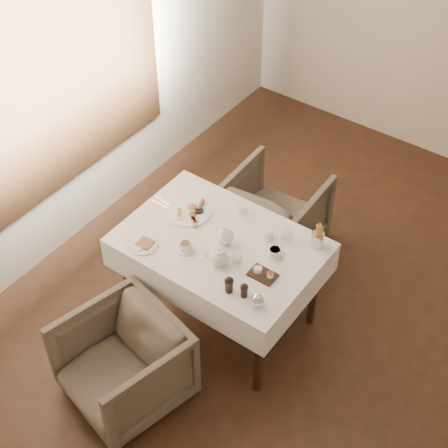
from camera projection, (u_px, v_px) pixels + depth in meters
room at (64, 46)px, 4.54m from camera, size 5.00×5.00×5.00m
table at (220, 254)px, 4.48m from camera, size 1.28×0.88×0.75m
armchair_near at (123, 364)px, 4.25m from camera, size 0.82×0.84×0.63m
armchair_far at (274, 213)px, 5.25m from camera, size 0.70×0.72×0.64m
breakfast_plate at (190, 211)px, 4.60m from camera, size 0.30×0.30×0.04m
side_plate at (142, 244)px, 4.38m from camera, size 0.20×0.19×0.02m
teapot_centre at (225, 235)px, 4.36m from camera, size 0.19×0.16×0.13m
teapot_front at (219, 256)px, 4.22m from camera, size 0.20×0.19×0.13m
creamer at (268, 234)px, 4.40m from camera, size 0.08×0.08×0.08m
teacup_near at (186, 247)px, 4.34m from camera, size 0.12×0.12×0.06m
teacup_far at (275, 253)px, 4.30m from camera, size 0.12×0.12×0.06m
glass_left at (243, 207)px, 4.58m from camera, size 0.08×0.08×0.09m
glass_mid at (237, 256)px, 4.25m from camera, size 0.08×0.08×0.09m
glass_right at (287, 233)px, 4.40m from camera, size 0.09×0.09×0.10m
condiment_board at (263, 274)px, 4.19m from camera, size 0.17×0.11×0.04m
pepper_mill_left at (229, 284)px, 4.06m from camera, size 0.07×0.07×0.12m
pepper_mill_right at (244, 290)px, 4.04m from camera, size 0.07×0.07×0.10m
silver_pot at (258, 299)px, 3.99m from camera, size 0.11×0.09×0.11m
fries_cup at (318, 236)px, 4.33m from camera, size 0.09×0.09×0.18m
cutlery_fork at (166, 203)px, 4.67m from camera, size 0.17×0.04×0.00m
cutlery_knife at (164, 206)px, 4.65m from camera, size 0.19×0.02×0.00m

